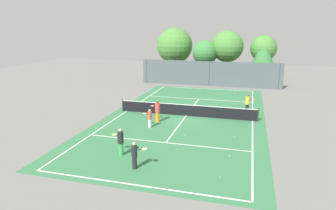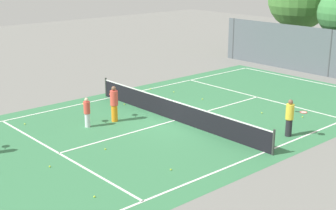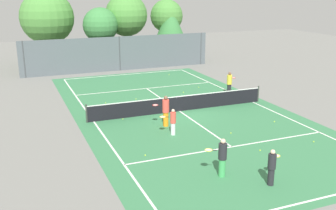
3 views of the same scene
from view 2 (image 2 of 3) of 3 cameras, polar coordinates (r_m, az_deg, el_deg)
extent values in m
plane|color=slate|center=(23.86, 0.80, -1.83)|extent=(80.00, 80.00, 0.00)
cube|color=#387A4C|center=(23.86, 0.80, -1.83)|extent=(13.00, 25.00, 0.00)
cube|color=white|center=(27.99, -6.80, 0.87)|extent=(0.10, 24.00, 0.01)
cube|color=white|center=(20.38, 11.30, -5.46)|extent=(0.10, 24.00, 0.01)
cube|color=white|center=(32.84, 16.51, 2.66)|extent=(11.00, 0.10, 0.01)
cube|color=white|center=(20.37, -12.71, -5.55)|extent=(11.00, 0.10, 0.01)
cube|color=white|center=(28.37, 10.41, 0.93)|extent=(11.00, 0.10, 0.01)
cube|color=white|center=(23.86, 0.80, -1.82)|extent=(0.10, 12.80, 0.01)
cylinder|color=#333833|center=(28.17, -7.30, 2.10)|extent=(0.10, 0.10, 1.10)
cylinder|color=#333833|center=(19.97, 12.30, -4.32)|extent=(0.10, 0.10, 1.10)
cube|color=black|center=(23.71, 0.80, -0.74)|extent=(11.80, 0.03, 0.95)
cube|color=white|center=(23.57, 0.81, 0.42)|extent=(11.80, 0.04, 0.05)
cube|color=#515B60|center=(34.21, 18.54, 5.75)|extent=(18.00, 0.06, 3.20)
cylinder|color=#3F4447|center=(39.07, 7.70, 7.73)|extent=(0.12, 0.12, 3.20)
cylinder|color=#3F4447|center=(34.21, 18.54, 5.75)|extent=(0.12, 0.12, 3.20)
cylinder|color=brown|center=(41.30, 14.96, 7.54)|extent=(0.41, 0.41, 2.83)
cylinder|color=#232328|center=(22.32, 14.00, -2.59)|extent=(0.29, 0.29, 0.79)
cylinder|color=yellow|center=(22.09, 14.14, -0.77)|extent=(0.36, 0.36, 0.69)
sphere|color=brown|center=(21.96, 14.22, 0.36)|extent=(0.21, 0.21, 0.21)
cylinder|color=black|center=(22.07, 15.00, -0.77)|extent=(0.19, 0.13, 0.03)
torus|color=red|center=(22.06, 15.65, -0.83)|extent=(0.45, 0.45, 0.03)
cylinder|color=silver|center=(22.06, 15.65, -0.83)|extent=(0.38, 0.38, 0.00)
cylinder|color=silver|center=(23.16, -9.45, -1.77)|extent=(0.25, 0.25, 0.67)
cylinder|color=#E54C3F|center=(22.97, -9.53, -0.29)|extent=(0.31, 0.31, 0.59)
sphere|color=beige|center=(22.86, -9.57, 0.63)|extent=(0.18, 0.18, 0.18)
cylinder|color=black|center=(23.25, -9.60, -0.01)|extent=(0.19, 0.12, 0.03)
torus|color=yellow|center=(23.49, -9.66, 0.16)|extent=(0.44, 0.44, 0.03)
cylinder|color=silver|center=(23.49, -9.66, 0.16)|extent=(0.37, 0.37, 0.00)
cylinder|color=orange|center=(23.76, -6.31, -0.97)|extent=(0.30, 0.30, 0.83)
cylinder|color=#E54C3F|center=(23.53, -6.37, 0.83)|extent=(0.38, 0.38, 0.72)
sphere|color=brown|center=(23.41, -6.41, 1.95)|extent=(0.22, 0.22, 0.22)
cylinder|color=black|center=(23.85, -6.48, 1.13)|extent=(0.19, 0.12, 0.03)
torus|color=red|center=(24.09, -6.56, 1.29)|extent=(0.45, 0.45, 0.03)
cylinder|color=silver|center=(24.09, -6.56, 1.29)|extent=(0.37, 0.37, 0.00)
sphere|color=#CCE533|center=(25.21, 15.53, -1.36)|extent=(0.07, 0.07, 0.07)
sphere|color=#CCE533|center=(19.13, -13.73, -7.04)|extent=(0.07, 0.07, 0.07)
sphere|color=#CCE533|center=(26.52, -5.14, 0.09)|extent=(0.07, 0.07, 0.07)
sphere|color=#CCE533|center=(18.34, 0.35, -7.60)|extent=(0.07, 0.07, 0.07)
sphere|color=#CCE533|center=(20.39, -7.38, -5.17)|extent=(0.07, 0.07, 0.07)
sphere|color=#CCE533|center=(27.49, 4.06, 0.71)|extent=(0.07, 0.07, 0.07)
sphere|color=#CCE533|center=(24.25, -16.48, -2.15)|extent=(0.07, 0.07, 0.07)
sphere|color=#CCE533|center=(16.56, -8.65, -10.60)|extent=(0.07, 0.07, 0.07)
sphere|color=#CCE533|center=(28.91, 0.70, 1.55)|extent=(0.07, 0.07, 0.07)
sphere|color=#CCE533|center=(29.54, -2.09, 1.88)|extent=(0.07, 0.07, 0.07)
sphere|color=#CCE533|center=(25.39, 10.97, -0.91)|extent=(0.07, 0.07, 0.07)
camera|label=1|loc=(14.61, -78.34, 2.52)|focal=31.72mm
camera|label=3|loc=(27.41, -57.21, 9.23)|focal=42.59mm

